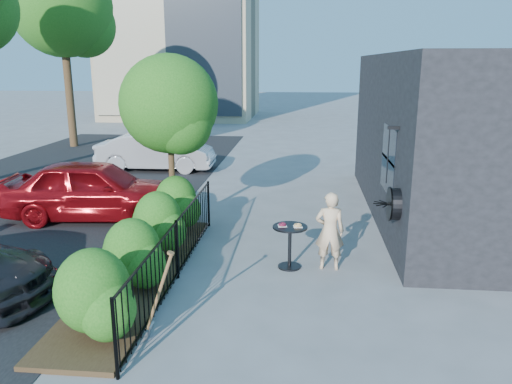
# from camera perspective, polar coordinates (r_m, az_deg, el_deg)

# --- Properties ---
(ground) EXTENTS (120.00, 120.00, 0.00)m
(ground) POSITION_cam_1_polar(r_m,az_deg,el_deg) (9.05, 0.51, -10.18)
(ground) COLOR gray
(ground) RESTS_ON ground
(shop_building) EXTENTS (6.22, 9.00, 4.00)m
(shop_building) POSITION_cam_1_polar(r_m,az_deg,el_deg) (13.67, 26.10, 5.57)
(shop_building) COLOR black
(shop_building) RESTS_ON ground
(fence) EXTENTS (0.05, 6.05, 1.10)m
(fence) POSITION_cam_1_polar(r_m,az_deg,el_deg) (9.07, -9.03, -6.45)
(fence) COLOR black
(fence) RESTS_ON ground
(planting_bed) EXTENTS (1.30, 6.00, 0.08)m
(planting_bed) POSITION_cam_1_polar(r_m,az_deg,el_deg) (9.46, -13.06, -9.16)
(planting_bed) COLOR #382616
(planting_bed) RESTS_ON ground
(shrubs) EXTENTS (1.10, 5.60, 1.24)m
(shrubs) POSITION_cam_1_polar(r_m,az_deg,el_deg) (9.28, -12.51, -5.22)
(shrubs) COLOR #1A5C15
(shrubs) RESTS_ON ground
(patio_tree) EXTENTS (2.20, 2.20, 3.94)m
(patio_tree) POSITION_cam_1_polar(r_m,az_deg,el_deg) (11.38, -9.63, 9.20)
(patio_tree) COLOR #3F2B19
(patio_tree) RESTS_ON ground
(street_tree_far) EXTENTS (4.40, 4.40, 8.28)m
(street_tree_far) POSITION_cam_1_polar(r_m,az_deg,el_deg) (24.67, -21.20, 18.57)
(street_tree_far) COLOR #3F2B19
(street_tree_far) RESTS_ON ground
(cafe_table) EXTENTS (0.66, 0.66, 0.88)m
(cafe_table) POSITION_cam_1_polar(r_m,az_deg,el_deg) (9.44, 3.89, -5.39)
(cafe_table) COLOR black
(cafe_table) RESTS_ON ground
(woman) EXTENTS (0.55, 0.37, 1.50)m
(woman) POSITION_cam_1_polar(r_m,az_deg,el_deg) (9.41, 8.42, -4.43)
(woman) COLOR #DCB68E
(woman) RESTS_ON ground
(shovel) EXTENTS (0.47, 0.18, 1.36)m
(shovel) POSITION_cam_1_polar(r_m,az_deg,el_deg) (7.20, -11.21, -12.04)
(shovel) COLOR brown
(shovel) RESTS_ON ground
(car_red) EXTENTS (4.55, 2.17, 1.50)m
(car_red) POSITION_cam_1_polar(r_m,az_deg,el_deg) (12.95, -17.92, 0.27)
(car_red) COLOR maroon
(car_red) RESTS_ON ground
(car_silver) EXTENTS (4.21, 1.56, 1.37)m
(car_silver) POSITION_cam_1_polar(r_m,az_deg,el_deg) (18.41, -11.35, 4.57)
(car_silver) COLOR #B5B4BA
(car_silver) RESTS_ON ground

